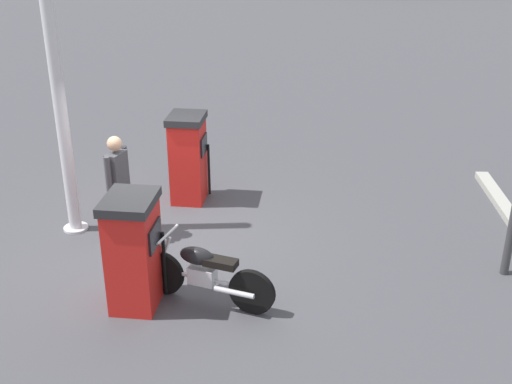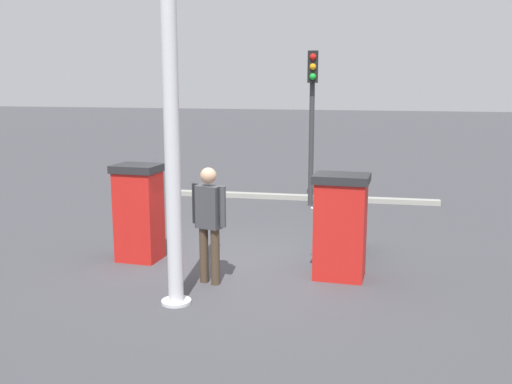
{
  "view_description": "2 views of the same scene",
  "coord_description": "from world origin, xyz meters",
  "px_view_note": "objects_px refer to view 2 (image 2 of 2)",
  "views": [
    {
      "loc": [
        2.4,
        -8.67,
        4.97
      ],
      "look_at": [
        1.32,
        0.25,
        0.86
      ],
      "focal_mm": 45.17,
      "sensor_mm": 36.0,
      "label": 1
    },
    {
      "loc": [
        -8.26,
        -2.66,
        2.84
      ],
      "look_at": [
        0.58,
        -0.17,
        1.12
      ],
      "focal_mm": 39.8,
      "sensor_mm": 36.0,
      "label": 2
    }
  ],
  "objects_px": {
    "fuel_pump_far": "(139,212)",
    "motorcycle_near_pump": "(339,233)",
    "attendant_person": "(209,217)",
    "canopy_support_pole": "(172,137)",
    "roadside_traffic_light": "(312,101)",
    "fuel_pump_near": "(340,226)"
  },
  "relations": [
    {
      "from": "motorcycle_near_pump",
      "to": "canopy_support_pole",
      "type": "xyz_separation_m",
      "value": [
        -2.51,
        1.82,
        1.76
      ]
    },
    {
      "from": "fuel_pump_far",
      "to": "roadside_traffic_light",
      "type": "xyz_separation_m",
      "value": [
        4.99,
        -1.95,
        1.68
      ]
    },
    {
      "from": "fuel_pump_far",
      "to": "fuel_pump_near",
      "type": "bearing_deg",
      "value": -90.0
    },
    {
      "from": "motorcycle_near_pump",
      "to": "attendant_person",
      "type": "height_order",
      "value": "attendant_person"
    },
    {
      "from": "fuel_pump_far",
      "to": "roadside_traffic_light",
      "type": "height_order",
      "value": "roadside_traffic_light"
    },
    {
      "from": "motorcycle_near_pump",
      "to": "attendant_person",
      "type": "relative_size",
      "value": 1.11
    },
    {
      "from": "motorcycle_near_pump",
      "to": "roadside_traffic_light",
      "type": "xyz_separation_m",
      "value": [
        4.11,
        1.22,
        2.03
      ]
    },
    {
      "from": "fuel_pump_near",
      "to": "fuel_pump_far",
      "type": "relative_size",
      "value": 0.99
    },
    {
      "from": "fuel_pump_far",
      "to": "canopy_support_pole",
      "type": "relative_size",
      "value": 0.35
    },
    {
      "from": "fuel_pump_near",
      "to": "roadside_traffic_light",
      "type": "xyz_separation_m",
      "value": [
        4.99,
        1.35,
        1.69
      ]
    },
    {
      "from": "attendant_person",
      "to": "canopy_support_pole",
      "type": "xyz_separation_m",
      "value": [
        -0.86,
        0.16,
        1.22
      ]
    },
    {
      "from": "fuel_pump_far",
      "to": "canopy_support_pole",
      "type": "distance_m",
      "value": 2.53
    },
    {
      "from": "fuel_pump_far",
      "to": "motorcycle_near_pump",
      "type": "xyz_separation_m",
      "value": [
        0.89,
        -3.17,
        -0.36
      ]
    },
    {
      "from": "fuel_pump_near",
      "to": "canopy_support_pole",
      "type": "height_order",
      "value": "canopy_support_pole"
    },
    {
      "from": "fuel_pump_far",
      "to": "roadside_traffic_light",
      "type": "relative_size",
      "value": 0.44
    },
    {
      "from": "fuel_pump_near",
      "to": "canopy_support_pole",
      "type": "bearing_deg",
      "value": 129.84
    },
    {
      "from": "attendant_person",
      "to": "fuel_pump_near",
      "type": "bearing_deg",
      "value": -66.68
    },
    {
      "from": "canopy_support_pole",
      "to": "fuel_pump_near",
      "type": "bearing_deg",
      "value": -50.16
    },
    {
      "from": "fuel_pump_near",
      "to": "attendant_person",
      "type": "relative_size",
      "value": 0.92
    },
    {
      "from": "fuel_pump_far",
      "to": "roadside_traffic_light",
      "type": "bearing_deg",
      "value": -21.33
    },
    {
      "from": "roadside_traffic_light",
      "to": "attendant_person",
      "type": "bearing_deg",
      "value": 175.65
    },
    {
      "from": "fuel_pump_near",
      "to": "canopy_support_pole",
      "type": "relative_size",
      "value": 0.34
    }
  ]
}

